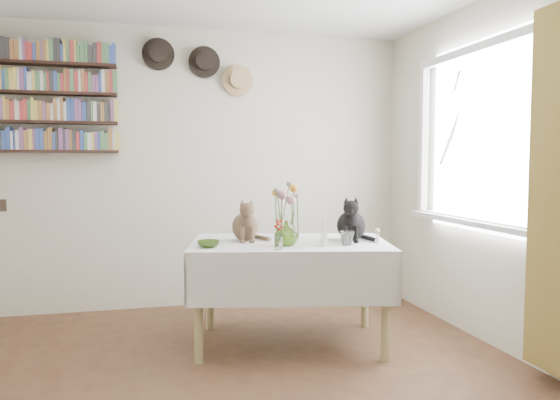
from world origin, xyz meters
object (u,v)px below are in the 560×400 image
object	(u,v)px
flower_vase	(286,233)
bookshelf_unit	(54,98)
tabby_cat	(245,219)
dining_table	(290,267)
black_cat	(351,218)

from	to	relation	value
flower_vase	bookshelf_unit	bearing A→B (deg)	140.71
tabby_cat	flower_vase	xyz separation A→B (m)	(0.22, -0.31, -0.07)
dining_table	flower_vase	distance (m)	0.33
tabby_cat	black_cat	distance (m)	0.77
dining_table	black_cat	distance (m)	0.57
dining_table	flower_vase	size ratio (longest dim) A/B	9.14
bookshelf_unit	flower_vase	bearing A→B (deg)	-39.29
tabby_cat	black_cat	world-z (taller)	black_cat
bookshelf_unit	dining_table	bearing A→B (deg)	-34.27
black_cat	dining_table	bearing A→B (deg)	-162.71
flower_vase	bookshelf_unit	xyz separation A→B (m)	(-1.64, 1.34, 1.01)
dining_table	bookshelf_unit	bearing A→B (deg)	145.73
flower_vase	dining_table	bearing A→B (deg)	66.41
tabby_cat	bookshelf_unit	world-z (taller)	bookshelf_unit
black_cat	flower_vase	size ratio (longest dim) A/B	1.94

